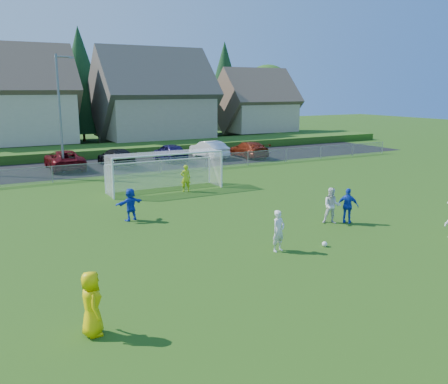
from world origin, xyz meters
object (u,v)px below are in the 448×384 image
Objects in this scene: car_c at (64,160)px; soccer_goal at (164,165)px; car_f at (209,149)px; player_blue_b at (131,204)px; car_d at (116,157)px; soccer_ball at (325,244)px; player_white_a at (279,231)px; goalkeeper at (186,178)px; player_blue_a at (348,206)px; referee at (91,304)px; player_white_b at (332,206)px; car_e at (170,152)px; car_g at (248,149)px.

car_c is 12.18m from soccer_goal.
car_c is 13.30m from car_f.
car_d is at bearing -119.45° from player_blue_b.
car_c is (-5.80, 25.23, 0.68)m from soccer_ball.
car_c is at bearing -2.82° from car_f.
player_white_a is 12.29m from goalkeeper.
player_blue_a is 12.61m from soccer_goal.
car_d is (4.19, -0.44, -0.03)m from car_c.
referee reaches higher than car_f.
car_f is at bearing -178.17° from car_d.
player_white_b reaches higher than player_blue_a.
player_blue_a reaches higher than soccer_ball.
car_e is at bearing -38.41° from player_blue_a.
goalkeeper is 0.31× the size of car_c.
soccer_goal is (-0.02, -10.98, 0.87)m from car_d.
player_white_b is at bearing 28.64° from player_blue_a.
player_blue_b is 0.35× the size of car_e.
car_f is (13.30, 0.20, 0.02)m from car_c.
player_white_a reaches higher than car_f.
player_white_b is at bearing 74.23° from car_f.
player_blue_a reaches higher than player_blue_b.
car_f reaches higher than car_c.
goalkeeper is (-3.95, 10.46, 0.00)m from player_blue_a.
car_f is at bearing 112.22° from player_white_b.
player_blue_a is (13.56, 4.89, -0.03)m from referee.
goalkeeper is 16.18m from car_g.
player_blue_b is (4.41, 10.43, -0.07)m from referee.
car_e reaches higher than car_d.
car_c is at bearing -16.35° from player_blue_a.
player_blue_b is at bearing 61.52° from car_e.
player_white_b is 10.64m from goalkeeper.
car_f is 3.79m from car_g.
player_blue_a is 10.70m from player_blue_b.
car_f is (9.51, 24.94, -0.04)m from player_white_a.
player_white_b is 0.24× the size of soccer_goal.
player_blue_b is 19.84m from car_e.
soccer_ball is 10.60m from referee.
goalkeeper is at bearing 71.45° from car_e.
player_blue_a is at bearing -67.49° from referee.
goalkeeper is 0.37× the size of car_e.
car_e reaches higher than car_c.
car_g is (8.40, 21.40, -0.13)m from player_white_b.
referee is (-10.24, -2.64, 0.78)m from soccer_ball.
car_g is (12.61, -0.82, 0.00)m from car_d.
player_blue_a is 23.06m from car_e.
soccer_ball is 0.04× the size of car_d.
car_e is (5.10, 0.51, 0.05)m from car_d.
soccer_goal is at bearing -24.89° from referee.
soccer_goal is (-4.96, 11.57, 0.76)m from player_blue_a.
car_c is (-5.18, 12.53, -0.08)m from goalkeeper.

